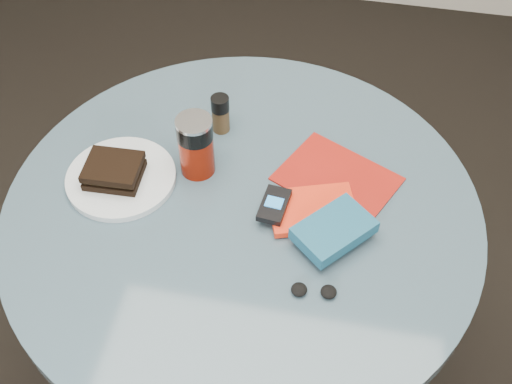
% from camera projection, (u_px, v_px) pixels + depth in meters
% --- Properties ---
extents(ground, '(4.00, 4.00, 0.00)m').
position_uv_depth(ground, '(246.00, 365.00, 1.91)').
color(ground, black).
rests_on(ground, ground).
extents(table, '(1.00, 1.00, 0.75)m').
position_uv_depth(table, '(243.00, 251.00, 1.46)').
color(table, black).
rests_on(table, ground).
extents(plate, '(0.24, 0.24, 0.01)m').
position_uv_depth(plate, '(121.00, 178.00, 1.38)').
color(plate, silver).
rests_on(plate, table).
extents(sandwich, '(0.12, 0.10, 0.04)m').
position_uv_depth(sandwich, '(114.00, 171.00, 1.35)').
color(sandwich, black).
rests_on(sandwich, plate).
extents(soda_can, '(0.09, 0.09, 0.14)m').
position_uv_depth(soda_can, '(196.00, 146.00, 1.35)').
color(soda_can, maroon).
rests_on(soda_can, table).
extents(pepper_grinder, '(0.04, 0.04, 0.09)m').
position_uv_depth(pepper_grinder, '(221.00, 114.00, 1.45)').
color(pepper_grinder, '#3F2F1B').
rests_on(pepper_grinder, table).
extents(magazine, '(0.29, 0.26, 0.00)m').
position_uv_depth(magazine, '(337.00, 179.00, 1.38)').
color(magazine, maroon).
rests_on(magazine, table).
extents(red_book, '(0.20, 0.17, 0.01)m').
position_uv_depth(red_book, '(313.00, 209.00, 1.32)').
color(red_book, red).
rests_on(red_book, magazine).
extents(novel, '(0.17, 0.18, 0.03)m').
position_uv_depth(novel, '(334.00, 230.00, 1.25)').
color(novel, navy).
rests_on(novel, red_book).
extents(mp3_player, '(0.06, 0.10, 0.02)m').
position_uv_depth(mp3_player, '(274.00, 205.00, 1.31)').
color(mp3_player, black).
rests_on(mp3_player, red_book).
extents(headphones, '(0.09, 0.04, 0.02)m').
position_uv_depth(headphones, '(314.00, 291.00, 1.19)').
color(headphones, black).
rests_on(headphones, table).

